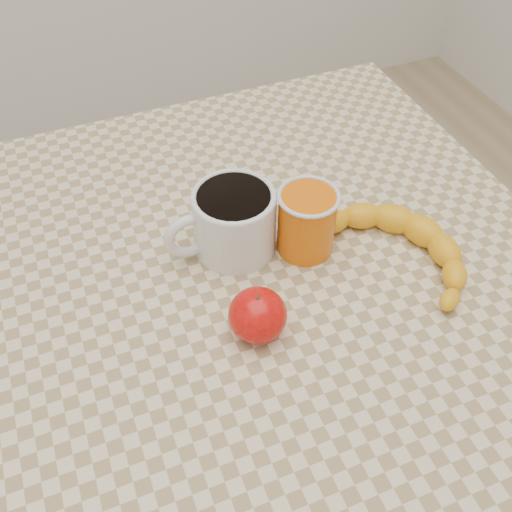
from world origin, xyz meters
name	(u,v)px	position (x,y,z in m)	size (l,w,h in m)	color
ground	(256,487)	(0.00, 0.00, 0.00)	(3.00, 3.00, 0.00)	tan
table	(256,307)	(0.00, 0.00, 0.66)	(0.80, 0.80, 0.75)	beige
coffee_mug	(232,220)	(-0.01, 0.04, 0.80)	(0.15, 0.11, 0.09)	silver
orange_juice_glass	(307,221)	(0.07, 0.01, 0.80)	(0.08, 0.08, 0.09)	#DB5E06
apple	(258,315)	(-0.04, -0.09, 0.78)	(0.08, 0.08, 0.06)	#A60508
banana	(396,248)	(0.17, -0.05, 0.77)	(0.26, 0.30, 0.04)	#F1AC15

